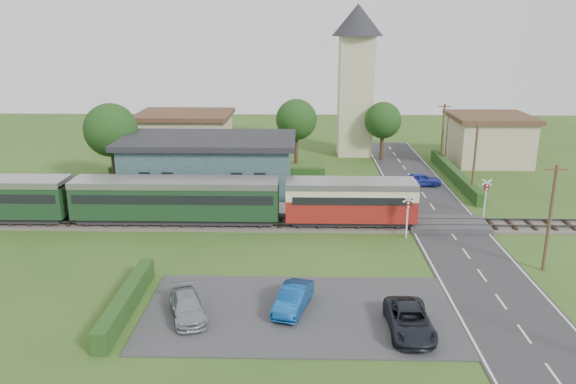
{
  "coord_description": "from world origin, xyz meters",
  "views": [
    {
      "loc": [
        -1.45,
        -39.62,
        15.11
      ],
      "look_at": [
        -2.49,
        4.0,
        2.18
      ],
      "focal_mm": 35.0,
      "sensor_mm": 36.0,
      "label": 1
    }
  ],
  "objects_px": {
    "crossing_signal_near": "(408,210)",
    "car_park_dark": "(409,320)",
    "car_park_silver": "(187,307)",
    "pedestrian_far": "(136,198)",
    "crossing_signal_far": "(486,192)",
    "car_park_blue": "(293,298)",
    "station_building": "(209,165)",
    "car_on_road": "(422,179)",
    "equipment_hut": "(104,192)",
    "pedestrian_near": "(268,200)",
    "house_west": "(186,135)",
    "train": "(136,198)",
    "church_tower": "(356,69)",
    "house_east": "(489,138)"
  },
  "relations": [
    {
      "from": "car_park_silver",
      "to": "pedestrian_far",
      "type": "relative_size",
      "value": 2.18
    },
    {
      "from": "house_east",
      "to": "pedestrian_far",
      "type": "bearing_deg",
      "value": -150.99
    },
    {
      "from": "crossing_signal_far",
      "to": "pedestrian_far",
      "type": "bearing_deg",
      "value": 179.73
    },
    {
      "from": "car_park_blue",
      "to": "house_east",
      "type": "bearing_deg",
      "value": 74.01
    },
    {
      "from": "crossing_signal_near",
      "to": "equipment_hut",
      "type": "bearing_deg",
      "value": 167.06
    },
    {
      "from": "house_west",
      "to": "crossing_signal_far",
      "type": "height_order",
      "value": "house_west"
    },
    {
      "from": "equipment_hut",
      "to": "church_tower",
      "type": "height_order",
      "value": "church_tower"
    },
    {
      "from": "crossing_signal_far",
      "to": "car_park_blue",
      "type": "xyz_separation_m",
      "value": [
        -15.43,
        -16.11,
        -1.4
      ]
    },
    {
      "from": "equipment_hut",
      "to": "pedestrian_far",
      "type": "distance_m",
      "value": 2.98
    },
    {
      "from": "equipment_hut",
      "to": "car_park_dark",
      "type": "xyz_separation_m",
      "value": [
        22.13,
        -19.18,
        -1.02
      ]
    },
    {
      "from": "crossing_signal_near",
      "to": "pedestrian_far",
      "type": "xyz_separation_m",
      "value": [
        -21.52,
        4.93,
        -0.75
      ]
    },
    {
      "from": "car_on_road",
      "to": "car_park_silver",
      "type": "xyz_separation_m",
      "value": [
        -17.91,
        -26.38,
        -0.02
      ]
    },
    {
      "from": "crossing_signal_near",
      "to": "car_park_dark",
      "type": "relative_size",
      "value": 0.7
    },
    {
      "from": "crossing_signal_near",
      "to": "pedestrian_near",
      "type": "bearing_deg",
      "value": 155.4
    },
    {
      "from": "house_west",
      "to": "house_east",
      "type": "distance_m",
      "value": 35.01
    },
    {
      "from": "church_tower",
      "to": "station_building",
      "type": "bearing_deg",
      "value": -131.41
    },
    {
      "from": "church_tower",
      "to": "pedestrian_near",
      "type": "bearing_deg",
      "value": -111.25
    },
    {
      "from": "church_tower",
      "to": "car_on_road",
      "type": "distance_m",
      "value": 18.02
    },
    {
      "from": "train",
      "to": "pedestrian_far",
      "type": "bearing_deg",
      "value": 106.5
    },
    {
      "from": "crossing_signal_far",
      "to": "equipment_hut",
      "type": "bearing_deg",
      "value": 178.54
    },
    {
      "from": "station_building",
      "to": "house_west",
      "type": "bearing_deg",
      "value": 109.65
    },
    {
      "from": "crossing_signal_near",
      "to": "car_park_dark",
      "type": "height_order",
      "value": "crossing_signal_near"
    },
    {
      "from": "train",
      "to": "car_park_blue",
      "type": "height_order",
      "value": "train"
    },
    {
      "from": "station_building",
      "to": "car_on_road",
      "type": "xyz_separation_m",
      "value": [
        20.41,
        2.71,
        -2.0
      ]
    },
    {
      "from": "crossing_signal_far",
      "to": "car_park_blue",
      "type": "relative_size",
      "value": 0.82
    },
    {
      "from": "equipment_hut",
      "to": "car_park_blue",
      "type": "height_order",
      "value": "equipment_hut"
    },
    {
      "from": "church_tower",
      "to": "car_park_dark",
      "type": "relative_size",
      "value": 3.78
    },
    {
      "from": "equipment_hut",
      "to": "station_building",
      "type": "height_order",
      "value": "station_building"
    },
    {
      "from": "house_east",
      "to": "car_park_silver",
      "type": "relative_size",
      "value": 2.15
    },
    {
      "from": "car_park_dark",
      "to": "pedestrian_far",
      "type": "xyz_separation_m",
      "value": [
        -19.25,
        18.5,
        0.66
      ]
    },
    {
      "from": "train",
      "to": "car_on_road",
      "type": "distance_m",
      "value": 27.45
    },
    {
      "from": "car_on_road",
      "to": "car_park_dark",
      "type": "distance_m",
      "value": 28.38
    },
    {
      "from": "train",
      "to": "station_building",
      "type": "bearing_deg",
      "value": 64.1
    },
    {
      "from": "train",
      "to": "crossing_signal_near",
      "type": "xyz_separation_m",
      "value": [
        20.77,
        -2.41,
        -0.04
      ]
    },
    {
      "from": "car_park_blue",
      "to": "car_park_dark",
      "type": "height_order",
      "value": "car_park_blue"
    },
    {
      "from": "house_west",
      "to": "car_on_road",
      "type": "relative_size",
      "value": 2.87
    },
    {
      "from": "crossing_signal_far",
      "to": "car_park_blue",
      "type": "height_order",
      "value": "crossing_signal_far"
    },
    {
      "from": "station_building",
      "to": "car_park_silver",
      "type": "distance_m",
      "value": 23.89
    },
    {
      "from": "house_west",
      "to": "station_building",
      "type": "bearing_deg",
      "value": -70.35
    },
    {
      "from": "train",
      "to": "crossing_signal_far",
      "type": "xyz_separation_m",
      "value": [
        27.97,
        2.39,
        -0.04
      ]
    },
    {
      "from": "car_park_blue",
      "to": "car_park_silver",
      "type": "height_order",
      "value": "car_park_blue"
    },
    {
      "from": "pedestrian_far",
      "to": "crossing_signal_far",
      "type": "bearing_deg",
      "value": -70.92
    },
    {
      "from": "equipment_hut",
      "to": "house_west",
      "type": "xyz_separation_m",
      "value": [
        3.0,
        19.8,
        1.04
      ]
    },
    {
      "from": "equipment_hut",
      "to": "pedestrian_near",
      "type": "relative_size",
      "value": 1.35
    },
    {
      "from": "car_park_blue",
      "to": "church_tower",
      "type": "bearing_deg",
      "value": 95.68
    },
    {
      "from": "church_tower",
      "to": "house_east",
      "type": "relative_size",
      "value": 2.0
    },
    {
      "from": "house_east",
      "to": "pedestrian_near",
      "type": "height_order",
      "value": "house_east"
    },
    {
      "from": "crossing_signal_near",
      "to": "car_park_silver",
      "type": "distance_m",
      "value": 18.6
    },
    {
      "from": "church_tower",
      "to": "house_west",
      "type": "xyz_separation_m",
      "value": [
        -20.0,
        -3.0,
        -7.43
      ]
    },
    {
      "from": "crossing_signal_near",
      "to": "car_park_blue",
      "type": "distance_m",
      "value": 14.06
    }
  ]
}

